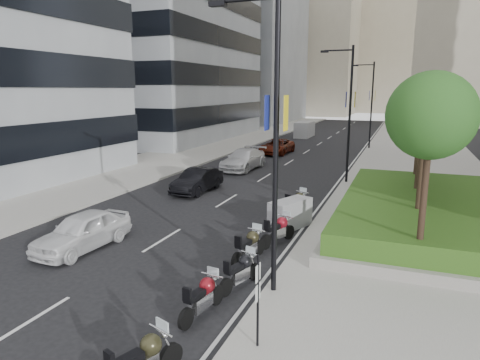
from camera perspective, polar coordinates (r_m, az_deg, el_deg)
The scene contains 29 objects.
ground at distance 14.75m, azimuth -13.42°, elevation -13.46°, with size 160.00×160.00×0.00m, color black.
sidewalk_right at distance 41.35m, azimuth 22.62°, elevation 2.49°, with size 10.00×100.00×0.15m, color #9E9B93.
sidewalk_left at distance 45.82m, azimuth -4.64°, elevation 4.22°, with size 8.00×100.00×0.15m, color #9E9B93.
lane_edge at distance 41.54m, azimuth 15.29°, elevation 2.93°, with size 0.12×100.00×0.01m, color silver.
lane_centre at distance 42.37m, azimuth 8.28°, elevation 3.41°, with size 0.12×100.00×0.01m, color silver.
building_grey_far at distance 87.32m, azimuth -0.32°, elevation 17.77°, with size 22.00×26.00×30.00m, color gray.
building_cream_left at distance 114.32m, azimuth 8.41°, elevation 17.30°, with size 26.00×24.00×34.00m, color #B7AD93.
building_cream_centre at distance 131.61m, azimuth 19.40°, elevation 16.93°, with size 30.00×24.00×38.00m, color #B7AD93.
planter at distance 21.80m, azimuth 26.25°, elevation -5.00°, with size 10.00×14.00×0.40m, color gray.
hedge at distance 21.64m, azimuth 26.39°, elevation -3.48°, with size 9.40×13.40×0.80m, color #275017.
tree_0 at distance 14.90m, azimuth 24.14°, elevation 7.75°, with size 2.80×2.80×6.30m.
tree_1 at distance 18.89m, azimuth 23.60°, elevation 8.48°, with size 2.80×2.80×6.30m.
tree_2 at distance 22.89m, azimuth 23.25°, elevation 8.96°, with size 2.80×2.80×6.30m.
tree_3 at distance 26.89m, azimuth 23.01°, elevation 9.30°, with size 2.80×2.80×6.30m.
lamp_post_0 at distance 12.46m, azimuth 4.14°, elevation 6.46°, with size 2.34×0.45×9.00m.
lamp_post_1 at distance 29.11m, azimuth 14.16°, elevation 9.31°, with size 2.34×0.45×9.00m.
lamp_post_2 at distance 47.02m, azimuth 16.98°, elevation 10.05°, with size 2.34×0.45×9.00m.
parking_sign at distance 10.51m, azimuth 2.40°, elevation -15.22°, with size 0.06×0.32×2.50m.
motorcycle_1 at distance 12.45m, azimuth -4.97°, elevation -15.27°, with size 0.71×2.12×1.06m.
motorcycle_2 at distance 14.02m, azimuth 0.15°, elevation -12.03°, with size 0.82×2.02×1.03m.
motorcycle_3 at distance 15.98m, azimuth 1.25°, elevation -8.79°, with size 0.76×2.20×1.10m.
motorcycle_4 at distance 17.76m, azimuth 5.13°, elevation -6.68°, with size 1.00×2.10×1.10m.
motorcycle_5 at distance 19.73m, azimuth 6.70°, elevation -4.55°, with size 1.71×2.37×1.34m.
motorcycle_6 at distance 21.90m, azimuth 7.53°, elevation -3.08°, with size 1.03×2.13×1.12m.
car_a at distance 18.24m, azimuth -20.26°, elevation -6.38°, with size 1.75×4.35×1.48m, color white.
car_b at distance 26.57m, azimuth -5.72°, elevation -0.07°, with size 1.53×4.39×1.45m, color black.
car_c at distance 34.02m, azimuth 0.45°, elevation 2.78°, with size 2.24×5.51×1.60m, color white.
car_d at distance 42.45m, azimuth 4.94°, elevation 4.49°, with size 2.41×5.22×1.45m, color #5A180A.
delivery_van at distance 57.79m, azimuth 8.56°, elevation 6.61°, with size 1.85×4.81×2.02m.
Camera 1 is at (7.77, -10.86, 6.27)m, focal length 32.00 mm.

